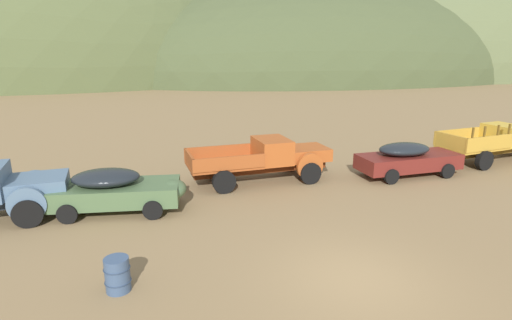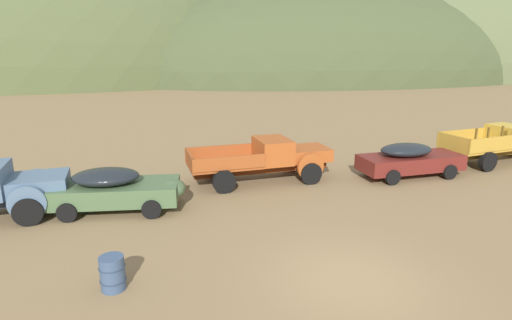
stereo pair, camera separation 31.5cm
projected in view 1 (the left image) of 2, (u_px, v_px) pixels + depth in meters
The scene contains 9 objects.
ground_plane at pixel (356, 280), 10.47m from camera, with size 300.00×300.00×0.00m, color olive.
hill_distant at pixel (65, 81), 76.19m from camera, with size 77.41×50.91×50.84m, color #4C5633.
hill_far_left at pixel (330, 76), 89.01m from camera, with size 99.59×59.70×39.24m, color #424C2D.
hill_center at pixel (472, 73), 99.54m from camera, with size 114.97×56.48×50.51m, color #56603D.
car_weathered_green at pixel (119, 189), 14.77m from camera, with size 5.07×2.93×1.57m.
truck_oxide_orange at pixel (270, 159), 18.24m from camera, with size 6.40×2.62×1.89m.
car_oxblood at pixel (411, 158), 18.98m from camera, with size 5.14×2.20×1.57m.
truck_faded_yellow at pixel (501, 142), 21.55m from camera, with size 6.49×2.44×2.16m.
oil_drum_spare at pixel (117, 275), 9.92m from camera, with size 0.64×0.64×0.87m.
Camera 1 is at (-5.73, -7.77, 5.70)m, focal length 28.82 mm.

